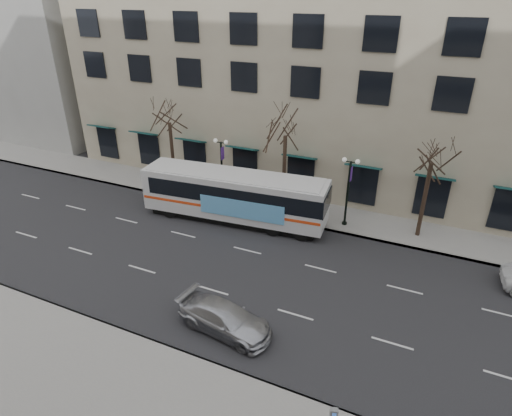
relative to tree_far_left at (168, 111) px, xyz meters
The scene contains 12 objects.
ground 14.91m from the tree_far_left, 41.35° to the right, with size 160.00×160.00×0.00m, color black.
sidewalk_far 16.40m from the tree_far_left, ahead, with size 80.00×4.00×0.15m, color gray.
building_hotel 15.52m from the tree_far_left, 56.75° to the left, with size 40.00×20.00×24.00m, color tan.
building_far_upblock 31.40m from the tree_far_left, 156.46° to the left, with size 28.00×20.00×28.00m, color #999993.
tree_far_left is the anchor object (origin of this frame).
tree_far_mid 10.00m from the tree_far_left, ahead, with size 3.60×3.60×8.55m.
tree_far_right 20.00m from the tree_far_left, ahead, with size 3.60×3.60×8.06m.
lamp_post_left 6.29m from the tree_far_left, ahead, with size 1.22×0.45×5.21m.
lamp_post_right 15.48m from the tree_far_left, ahead, with size 1.22×0.45×5.21m.
city_bus 9.25m from the tree_far_left, 22.06° to the right, with size 13.80×4.17×3.68m.
silver_car 19.18m from the tree_far_left, 48.24° to the right, with size 2.05×5.04×1.46m, color #B0B1B8.
pay_station 25.84m from the tree_far_left, 42.53° to the right, with size 0.35×0.28×1.39m.
Camera 1 is at (10.36, -19.14, 15.32)m, focal length 30.00 mm.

